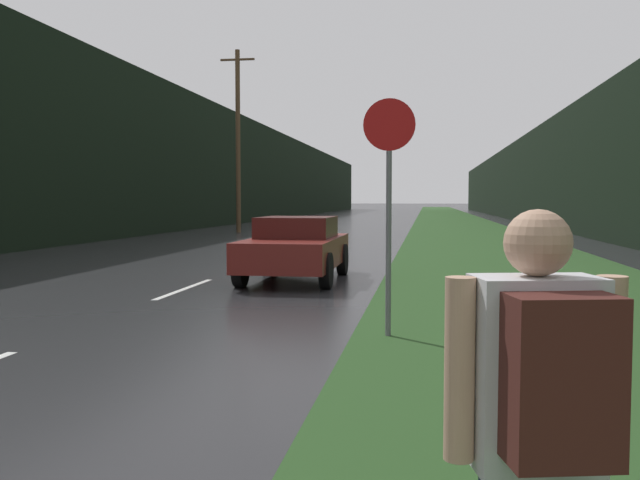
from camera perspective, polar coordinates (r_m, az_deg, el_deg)
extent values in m
cube|color=#26471E|center=(39.87, 11.97, 0.89)|extent=(6.00, 240.00, 0.02)
cube|color=silver|center=(13.32, -11.31, -4.04)|extent=(0.12, 3.00, 0.01)
cube|color=silver|center=(20.00, -4.34, -1.51)|extent=(0.12, 3.00, 0.01)
cube|color=silver|center=(26.84, -0.90, -0.24)|extent=(0.12, 3.00, 0.01)
cube|color=silver|center=(33.75, 1.14, 0.51)|extent=(0.12, 3.00, 0.01)
cube|color=black|center=(51.83, -7.06, 5.85)|extent=(2.00, 140.00, 7.86)
cube|color=black|center=(50.45, 18.26, 5.00)|extent=(2.00, 140.00, 6.51)
cylinder|color=#4C3823|center=(35.69, -6.92, 8.21)|extent=(0.24, 0.24, 9.42)
cube|color=#4C3823|center=(36.29, -6.97, 14.85)|extent=(1.80, 0.10, 0.10)
cylinder|color=slate|center=(8.43, 5.79, -0.40)|extent=(0.07, 0.07, 2.32)
cylinder|color=#B71414|center=(8.47, 5.85, 9.65)|extent=(0.64, 0.02, 0.64)
cube|color=silver|center=(2.30, 17.67, -10.62)|extent=(0.43, 0.31, 0.62)
sphere|color=tan|center=(2.24, 17.86, -0.23)|extent=(0.21, 0.21, 0.21)
cylinder|color=tan|center=(2.22, 11.67, -10.58)|extent=(0.10, 0.10, 0.58)
cylinder|color=tan|center=(2.39, 23.23, -9.75)|extent=(0.10, 0.10, 0.58)
cube|color=#471E19|center=(2.11, 19.73, -11.05)|extent=(0.35, 0.25, 0.49)
cube|color=maroon|center=(14.39, -2.09, -0.99)|extent=(1.80, 4.08, 0.59)
cube|color=#40120F|center=(14.56, -1.94, 1.10)|extent=(1.53, 1.84, 0.44)
cylinder|color=black|center=(13.02, 0.53, -2.60)|extent=(0.20, 0.70, 0.70)
cylinder|color=black|center=(13.38, -6.72, -2.46)|extent=(0.20, 0.70, 0.70)
cylinder|color=black|center=(15.52, 1.90, -1.63)|extent=(0.20, 0.70, 0.70)
cylinder|color=black|center=(15.82, -4.24, -1.54)|extent=(0.20, 0.70, 0.70)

